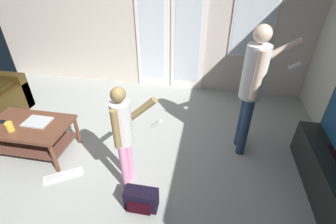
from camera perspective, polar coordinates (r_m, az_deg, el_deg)
ground_plane at (r=3.33m, az=-15.15°, el=-11.23°), size 6.04×4.66×0.02m
wall_back_with_doors at (r=4.64m, az=-4.58°, el=20.58°), size 6.04×0.09×2.54m
coffee_table at (r=3.61m, az=-29.74°, el=-4.05°), size 1.04×0.63×0.45m
tv_stand at (r=3.28m, az=34.00°, el=-12.19°), size 0.44×1.36×0.44m
person_adult at (r=3.00m, az=19.50°, el=6.46°), size 0.67×0.48×1.66m
person_child at (r=2.49m, az=-10.38°, el=-4.60°), size 0.48×0.34×1.25m
backpack at (r=2.69m, az=-6.32°, el=-19.84°), size 0.34×0.20×0.24m
loose_keyboard at (r=3.28m, az=-23.47°, el=-13.61°), size 0.44×0.35×0.02m
laptop_closed at (r=3.51m, az=-28.44°, el=-2.04°), size 0.32×0.25×0.02m
cup_near_edge at (r=3.49m, az=-33.27°, el=-2.90°), size 0.09×0.09×0.11m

